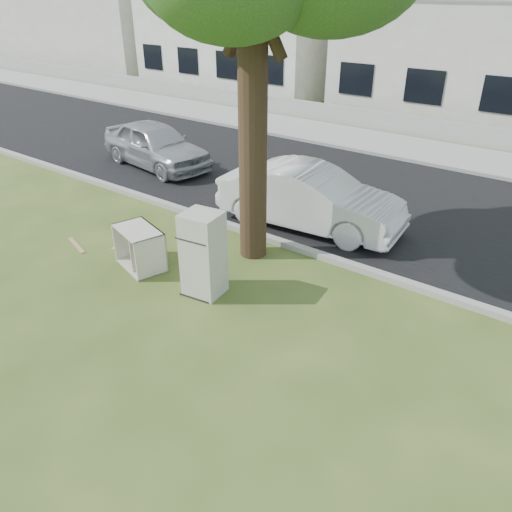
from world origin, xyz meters
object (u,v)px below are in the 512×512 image
Objects in this scene: car_center at (310,198)px; car_left at (156,145)px; cabinet at (140,248)px; fridge at (203,254)px.

car_center is 1.07× the size of car_left.
cabinet is at bearing 149.64° from car_center.
car_center reaches higher than car_left.
fridge is 0.37× the size of car_center.
car_left is (-5.95, 0.93, -0.02)m from car_center.
cabinet is at bearing -127.82° from car_left.
cabinet is 0.26× the size of car_left.
fridge is at bearing 174.17° from car_center.
car_left is at bearing 135.12° from fridge.
car_center is at bearing 81.86° from cabinet.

